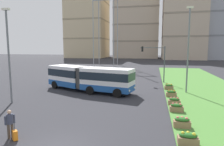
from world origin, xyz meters
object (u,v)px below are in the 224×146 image
object	(u,v)px
traffic_light_far_right	(156,58)
flower_planter_0	(188,139)
flower_planter_1	(182,122)
apartment_tower_west	(88,22)
flower_planter_3	(174,101)
streetlight_median	(188,47)
apartment_tower_centre	(184,5)
apartment_tower_eastcentre	(200,4)
streetlight_left	(9,52)
pedestrian_crossing	(10,122)
flower_planter_2	(177,107)
flower_planter_4	(171,93)
apartment_tower_westcentre	(137,19)
flower_planter_5	(169,87)
rolling_suitcase	(15,135)
articulated_bus	(88,78)

from	to	relation	value
traffic_light_far_right	flower_planter_0	bearing A→B (deg)	-85.30
flower_planter_1	apartment_tower_west	xyz separation A→B (m)	(-36.97, 90.26, 18.50)
flower_planter_3	streetlight_median	bearing A→B (deg)	71.57
flower_planter_3	apartment_tower_centre	xyz separation A→B (m)	(10.57, 77.57, 23.80)
apartment_tower_eastcentre	traffic_light_far_right	bearing A→B (deg)	-105.71
streetlight_left	pedestrian_crossing	bearing A→B (deg)	-51.97
streetlight_left	flower_planter_2	bearing A→B (deg)	1.16
flower_planter_4	apartment_tower_westcentre	xyz separation A→B (m)	(-11.13, 84.41, 19.73)
flower_planter_5	traffic_light_far_right	world-z (taller)	traffic_light_far_right
apartment_tower_eastcentre	rolling_suitcase	bearing A→B (deg)	-106.94
rolling_suitcase	flower_planter_0	bearing A→B (deg)	8.06
flower_planter_0	apartment_tower_eastcentre	xyz separation A→B (m)	(17.70, 88.77, 24.51)
rolling_suitcase	flower_planter_1	xyz separation A→B (m)	(9.77, 3.86, 0.11)
pedestrian_crossing	flower_planter_4	bearing A→B (deg)	50.22
flower_planter_0	apartment_tower_centre	world-z (taller)	apartment_tower_centre
traffic_light_far_right	streetlight_left	size ratio (longest dim) A/B	0.62
flower_planter_2	apartment_tower_west	world-z (taller)	apartment_tower_west
traffic_light_far_right	apartment_tower_centre	world-z (taller)	apartment_tower_centre
articulated_bus	flower_planter_5	world-z (taller)	articulated_bus
flower_planter_3	apartment_tower_westcentre	distance (m)	90.52
apartment_tower_eastcentre	flower_planter_1	bearing A→B (deg)	-101.59
apartment_tower_centre	pedestrian_crossing	bearing A→B (deg)	-103.50
flower_planter_2	traffic_light_far_right	xyz separation A→B (m)	(-1.64, 14.15, 3.41)
apartment_tower_eastcentre	apartment_tower_westcentre	bearing A→B (deg)	166.86
flower_planter_3	apartment_tower_westcentre	size ratio (longest dim) A/B	0.03
flower_planter_3	traffic_light_far_right	size ratio (longest dim) A/B	0.20
flower_planter_0	streetlight_left	bearing A→B (deg)	160.31
flower_planter_2	traffic_light_far_right	size ratio (longest dim) A/B	0.20
articulated_bus	rolling_suitcase	xyz separation A→B (m)	(0.13, -13.55, -1.34)
articulated_bus	traffic_light_far_right	world-z (taller)	traffic_light_far_right
pedestrian_crossing	apartment_tower_west	xyz separation A→B (m)	(-26.76, 93.92, 17.93)
articulated_bus	apartment_tower_centre	xyz separation A→B (m)	(20.47, 73.26, 22.57)
flower_planter_3	apartment_tower_west	size ratio (longest dim) A/B	0.03
articulated_bus	traffic_light_far_right	bearing A→B (deg)	43.48
streetlight_median	apartment_tower_centre	bearing A→B (deg)	83.12
flower_planter_1	flower_planter_4	size ratio (longest dim) A/B	1.00
traffic_light_far_right	streetlight_median	xyz separation A→B (m)	(3.54, -6.44, 1.61)
flower_planter_4	traffic_light_far_right	xyz separation A→B (m)	(-1.64, 8.91, 3.41)
pedestrian_crossing	apartment_tower_eastcentre	world-z (taller)	apartment_tower_eastcentre
flower_planter_4	flower_planter_1	bearing A→B (deg)	-90.00
flower_planter_3	flower_planter_5	xyz separation A→B (m)	(0.00, 7.04, 0.00)
flower_planter_5	apartment_tower_westcentre	bearing A→B (deg)	97.86
rolling_suitcase	flower_planter_2	bearing A→B (deg)	36.53
apartment_tower_west	streetlight_left	bearing A→B (deg)	-76.15
streetlight_median	apartment_tower_centre	world-z (taller)	apartment_tower_centre
flower_planter_1	flower_planter_2	distance (m)	3.38
flower_planter_0	flower_planter_1	xyz separation A→B (m)	(0.00, 2.47, 0.00)
apartment_tower_eastcentre	articulated_bus	bearing A→B (deg)	-109.81
flower_planter_3	apartment_tower_eastcentre	bearing A→B (deg)	77.66
traffic_light_far_right	rolling_suitcase	bearing A→B (deg)	-110.80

